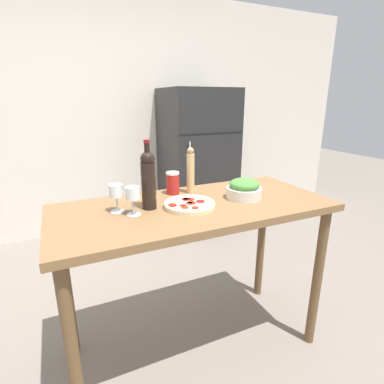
{
  "coord_description": "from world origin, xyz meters",
  "views": [
    {
      "loc": [
        -0.64,
        -1.38,
        1.49
      ],
      "look_at": [
        0.0,
        0.03,
        1.0
      ],
      "focal_mm": 28.0,
      "sensor_mm": 36.0,
      "label": 1
    }
  ],
  "objects_px": {
    "wine_bottle": "(148,179)",
    "salad_bowl": "(244,189)",
    "wine_glass_far": "(116,193)",
    "pepper_mill": "(191,171)",
    "refrigerator": "(197,161)",
    "homemade_pizza": "(189,204)",
    "salt_canister": "(173,183)",
    "wine_glass_near": "(133,195)"
  },
  "relations": [
    {
      "from": "refrigerator",
      "to": "salt_canister",
      "type": "distance_m",
      "value": 1.74
    },
    {
      "from": "refrigerator",
      "to": "wine_bottle",
      "type": "height_order",
      "value": "refrigerator"
    },
    {
      "from": "refrigerator",
      "to": "pepper_mill",
      "type": "distance_m",
      "value": 1.73
    },
    {
      "from": "refrigerator",
      "to": "salad_bowl",
      "type": "distance_m",
      "value": 1.83
    },
    {
      "from": "refrigerator",
      "to": "salt_canister",
      "type": "xyz_separation_m",
      "value": [
        -0.87,
        -1.49,
        0.21
      ]
    },
    {
      "from": "wine_bottle",
      "to": "wine_glass_near",
      "type": "bearing_deg",
      "value": -149.74
    },
    {
      "from": "refrigerator",
      "to": "wine_glass_near",
      "type": "bearing_deg",
      "value": -124.06
    },
    {
      "from": "wine_bottle",
      "to": "salt_canister",
      "type": "bearing_deg",
      "value": 42.38
    },
    {
      "from": "wine_glass_far",
      "to": "salad_bowl",
      "type": "distance_m",
      "value": 0.71
    },
    {
      "from": "wine_bottle",
      "to": "salad_bowl",
      "type": "height_order",
      "value": "wine_bottle"
    },
    {
      "from": "refrigerator",
      "to": "wine_glass_far",
      "type": "distance_m",
      "value": 2.08
    },
    {
      "from": "wine_glass_far",
      "to": "salt_canister",
      "type": "bearing_deg",
      "value": 24.82
    },
    {
      "from": "wine_bottle",
      "to": "wine_glass_near",
      "type": "height_order",
      "value": "wine_bottle"
    },
    {
      "from": "salad_bowl",
      "to": "homemade_pizza",
      "type": "distance_m",
      "value": 0.35
    },
    {
      "from": "salad_bowl",
      "to": "salt_canister",
      "type": "bearing_deg",
      "value": 144.45
    },
    {
      "from": "wine_glass_far",
      "to": "pepper_mill",
      "type": "relative_size",
      "value": 0.52
    },
    {
      "from": "wine_glass_far",
      "to": "salad_bowl",
      "type": "bearing_deg",
      "value": -6.15
    },
    {
      "from": "refrigerator",
      "to": "pepper_mill",
      "type": "relative_size",
      "value": 5.8
    },
    {
      "from": "refrigerator",
      "to": "salad_bowl",
      "type": "height_order",
      "value": "refrigerator"
    },
    {
      "from": "wine_glass_far",
      "to": "salt_canister",
      "type": "distance_m",
      "value": 0.4
    },
    {
      "from": "wine_glass_near",
      "to": "salt_canister",
      "type": "height_order",
      "value": "wine_glass_near"
    },
    {
      "from": "wine_bottle",
      "to": "wine_glass_far",
      "type": "relative_size",
      "value": 2.49
    },
    {
      "from": "wine_bottle",
      "to": "pepper_mill",
      "type": "xyz_separation_m",
      "value": [
        0.3,
        0.15,
        -0.03
      ]
    },
    {
      "from": "refrigerator",
      "to": "salad_bowl",
      "type": "xyz_separation_m",
      "value": [
        -0.53,
        -1.74,
        0.2
      ]
    },
    {
      "from": "salad_bowl",
      "to": "wine_glass_near",
      "type": "bearing_deg",
      "value": 179.67
    },
    {
      "from": "refrigerator",
      "to": "wine_bottle",
      "type": "relative_size",
      "value": 4.52
    },
    {
      "from": "wine_bottle",
      "to": "salad_bowl",
      "type": "relative_size",
      "value": 1.76
    },
    {
      "from": "homemade_pizza",
      "to": "salt_canister",
      "type": "height_order",
      "value": "salt_canister"
    },
    {
      "from": "pepper_mill",
      "to": "homemade_pizza",
      "type": "height_order",
      "value": "pepper_mill"
    },
    {
      "from": "pepper_mill",
      "to": "salad_bowl",
      "type": "bearing_deg",
      "value": -42.12
    },
    {
      "from": "wine_bottle",
      "to": "pepper_mill",
      "type": "relative_size",
      "value": 1.28
    },
    {
      "from": "wine_bottle",
      "to": "homemade_pizza",
      "type": "relative_size",
      "value": 1.31
    },
    {
      "from": "pepper_mill",
      "to": "homemade_pizza",
      "type": "relative_size",
      "value": 1.02
    },
    {
      "from": "salt_canister",
      "to": "wine_bottle",
      "type": "bearing_deg",
      "value": -137.62
    },
    {
      "from": "homemade_pizza",
      "to": "refrigerator",
      "type": "bearing_deg",
      "value": 63.3
    },
    {
      "from": "refrigerator",
      "to": "salt_canister",
      "type": "height_order",
      "value": "refrigerator"
    },
    {
      "from": "refrigerator",
      "to": "wine_bottle",
      "type": "bearing_deg",
      "value": -122.66
    },
    {
      "from": "refrigerator",
      "to": "wine_glass_near",
      "type": "relative_size",
      "value": 11.23
    },
    {
      "from": "wine_glass_far",
      "to": "salt_canister",
      "type": "xyz_separation_m",
      "value": [
        0.36,
        0.17,
        -0.04
      ]
    },
    {
      "from": "pepper_mill",
      "to": "salt_canister",
      "type": "xyz_separation_m",
      "value": [
        -0.1,
        0.03,
        -0.07
      ]
    },
    {
      "from": "refrigerator",
      "to": "wine_glass_near",
      "type": "xyz_separation_m",
      "value": [
        -1.17,
        -1.73,
        0.24
      ]
    },
    {
      "from": "wine_glass_far",
      "to": "salad_bowl",
      "type": "height_order",
      "value": "wine_glass_far"
    }
  ]
}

